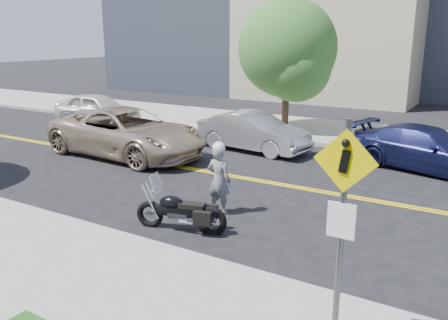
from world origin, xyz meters
name	(u,v)px	position (x,y,z in m)	size (l,w,h in m)	color
ground_plane	(263,182)	(0.00, 0.00, 0.00)	(120.00, 120.00, 0.00)	black
sidewalk_near	(46,301)	(0.00, -7.50, 0.07)	(60.00, 5.00, 0.15)	#9E9B91
sidewalk_far	(344,134)	(0.00, 7.50, 0.07)	(60.00, 5.00, 0.15)	#9E9B91
pedestrian_sign	(342,215)	(4.20, -6.31, 1.96)	(0.78, 0.08, 3.00)	#4C4C51
motorcyclist	(219,178)	(0.21, -2.74, 0.86)	(0.60, 0.40, 1.73)	#A09FA4
motorcycle	(181,204)	(0.05, -4.02, 0.60)	(1.98, 0.60, 1.21)	black
suv	(127,132)	(-5.39, 0.27, 0.81)	(2.70, 5.86, 1.63)	tan
parked_car_white	(97,108)	(-10.86, 4.20, 0.71)	(1.68, 4.17, 1.42)	white
parked_car_silver	(253,132)	(-2.02, 3.18, 0.69)	(1.46, 4.19, 1.38)	#ABADB3
parked_car_blue	(427,149)	(3.76, 3.70, 0.67)	(1.88, 4.64, 1.35)	#181C48
tree_far_a	(287,48)	(-2.41, 6.84, 3.53)	(4.08, 4.08, 5.57)	#382619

